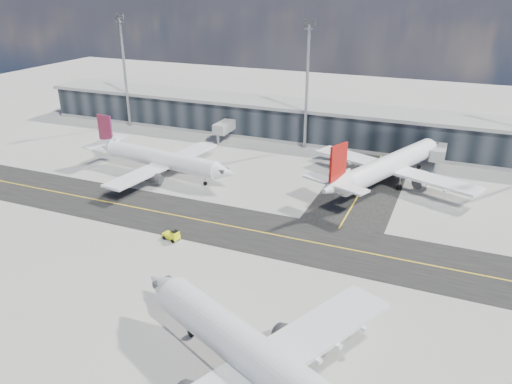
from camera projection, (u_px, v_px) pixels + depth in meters
The scene contains 9 objects.
ground at pixel (211, 235), 78.03m from camera, with size 300.00×300.00×0.00m, color gray.
taxiway_lanes at pixel (260, 212), 85.73m from camera, with size 180.00×63.00×0.03m.
terminal_concourse at pixel (314, 124), 122.96m from camera, with size 152.00×19.80×8.80m.
floodlight_masts at pixel (307, 82), 112.59m from camera, with size 102.50×0.70×28.90m.
airliner_af at pixel (160, 159), 100.81m from camera, with size 35.86×30.67×10.62m.
airliner_redtail at pixel (388, 166), 95.49m from camera, with size 33.58×38.82×11.97m.
airliner_near at pixel (272, 370), 45.38m from camera, with size 39.45×34.02×12.29m.
baggage_tug at pixel (172, 235), 76.14m from camera, with size 2.94×1.92×1.70m.
service_van at pixel (380, 164), 106.16m from camera, with size 2.45×5.31×1.48m, color white.
Camera 1 is at (33.48, -60.91, 36.79)m, focal length 35.00 mm.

